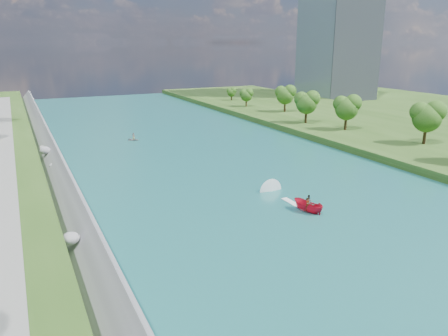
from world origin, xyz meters
TOP-DOWN VIEW (x-y plane):
  - ground at (0.00, 0.00)m, footprint 260.00×260.00m
  - river_water at (0.00, 20.00)m, footprint 55.00×240.00m
  - berm_east at (49.50, 20.00)m, footprint 44.00×240.00m
  - riprap_bank at (-25.86, 19.31)m, footprint 3.72×236.00m
  - riverside_path at (-32.50, 20.00)m, footprint 3.00×200.00m
  - office_tower at (82.50, 95.00)m, footprint 22.00×22.00m
  - trees_east at (38.05, 26.49)m, footprint 13.91×139.17m
  - motorboat at (1.85, 3.30)m, footprint 3.60×19.04m
  - raft at (-7.35, 52.80)m, footprint 3.01×3.07m

SIDE VIEW (x-z plane):
  - ground at x=0.00m, z-range 0.00..0.00m
  - river_water at x=0.00m, z-range 0.00..0.10m
  - raft at x=-7.35m, z-range -0.34..1.25m
  - berm_east at x=49.50m, z-range 0.00..1.50m
  - motorboat at x=1.85m, z-range -0.22..1.81m
  - riprap_bank at x=-25.86m, z-range -0.43..4.06m
  - riverside_path at x=-32.50m, z-range 3.50..3.60m
  - trees_east at x=38.05m, z-range 0.64..11.54m
  - office_tower at x=82.50m, z-range 0.00..60.00m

